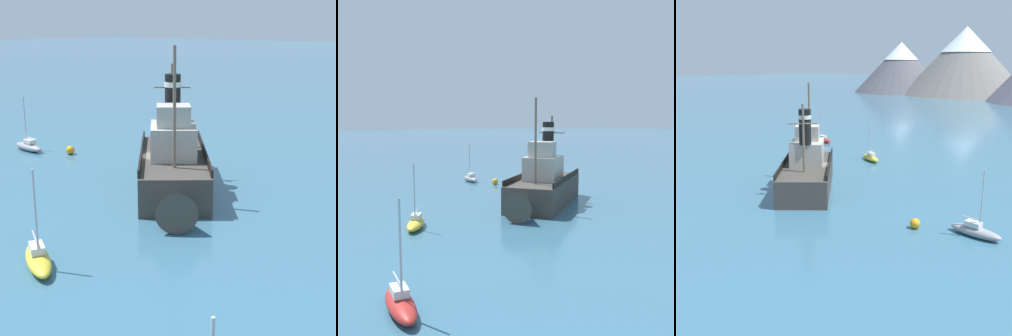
% 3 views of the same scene
% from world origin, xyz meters
% --- Properties ---
extents(ground_plane, '(600.00, 600.00, 0.00)m').
position_xyz_m(ground_plane, '(0.00, 0.00, 0.00)').
color(ground_plane, '#38667F').
extents(old_tugboat, '(11.66, 13.34, 9.90)m').
position_xyz_m(old_tugboat, '(-0.94, -0.24, 1.83)').
color(old_tugboat, '#423D38').
rests_on(old_tugboat, ground).
extents(sailboat_yellow, '(3.84, 2.86, 4.90)m').
position_xyz_m(sailboat_yellow, '(-2.91, 12.86, 0.43)').
color(sailboat_yellow, gold).
rests_on(sailboat_yellow, ground).
extents(sailboat_grey, '(3.88, 1.44, 4.90)m').
position_xyz_m(sailboat_grey, '(16.44, -1.42, 0.43)').
color(sailboat_grey, gray).
rests_on(sailboat_grey, ground).
extents(mooring_buoy, '(0.77, 0.77, 0.77)m').
position_xyz_m(mooring_buoy, '(12.43, -2.81, 0.38)').
color(mooring_buoy, orange).
rests_on(mooring_buoy, ground).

